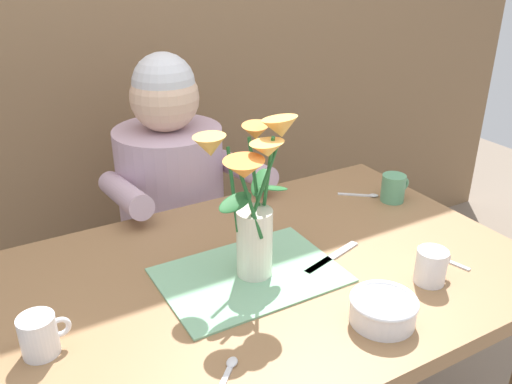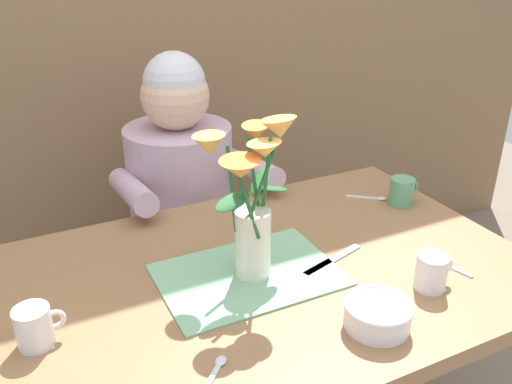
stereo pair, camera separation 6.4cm
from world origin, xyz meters
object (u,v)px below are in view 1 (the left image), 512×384
tea_cup (394,188)px  ceramic_mug (40,335)px  ceramic_bowl (383,309)px  coffee_cup (431,266)px  flower_vase (253,197)px  seated_person (174,225)px  dinner_knife (332,257)px

tea_cup → ceramic_mug: size_ratio=1.00×
ceramic_bowl → coffee_cup: size_ratio=1.46×
tea_cup → coffee_cup: (-0.21, -0.35, 0.00)m
flower_vase → tea_cup: flower_vase is taller
flower_vase → coffee_cup: bearing=-33.3°
seated_person → ceramic_bowl: (0.10, -0.89, 0.21)m
seated_person → ceramic_mug: size_ratio=12.20×
seated_person → flower_vase: 0.72m
flower_vase → ceramic_bowl: flower_vase is taller
seated_person → dinner_knife: 0.69m
flower_vase → ceramic_bowl: 0.35m
ceramic_bowl → dinner_knife: ceramic_bowl is taller
tea_cup → coffee_cup: bearing=-121.3°
flower_vase → dinner_knife: (0.20, -0.03, -0.19)m
flower_vase → ceramic_mug: size_ratio=3.99×
dinner_knife → ceramic_mug: size_ratio=2.04×
ceramic_mug → tea_cup: bearing=9.2°
ceramic_mug → ceramic_bowl: bearing=-21.7°
flower_vase → ceramic_mug: (-0.46, -0.03, -0.16)m
flower_vase → coffee_cup: flower_vase is taller
seated_person → flower_vase: bearing=-94.6°
seated_person → coffee_cup: seated_person is taller
tea_cup → seated_person: bearing=136.1°
seated_person → tea_cup: (0.50, -0.48, 0.22)m
flower_vase → ceramic_bowl: (0.14, -0.27, -0.17)m
ceramic_bowl → tea_cup: 0.57m
flower_vase → seated_person: bearing=85.9°
coffee_cup → flower_vase: bearing=146.7°
seated_person → ceramic_bowl: seated_person is taller
tea_cup → dinner_knife: bearing=-154.1°
ceramic_bowl → tea_cup: tea_cup is taller
seated_person → coffee_cup: bearing=-71.5°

